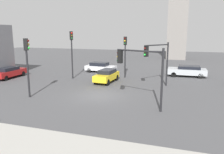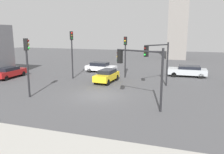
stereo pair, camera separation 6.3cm
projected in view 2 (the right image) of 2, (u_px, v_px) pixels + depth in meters
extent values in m
plane|color=#4C4C4F|center=(99.00, 95.00, 20.10)|extent=(100.05, 100.05, 0.00)
cube|color=#A8A59E|center=(26.00, 148.00, 10.84)|extent=(36.02, 3.98, 0.15)
cylinder|color=black|center=(167.00, 64.00, 23.30)|extent=(0.16, 0.16, 4.56)
cylinder|color=black|center=(157.00, 45.00, 21.92)|extent=(2.07, 2.78, 0.12)
cube|color=black|center=(146.00, 51.00, 21.20)|extent=(0.45, 0.45, 1.00)
sphere|color=#4C0F0C|center=(145.00, 48.00, 21.02)|extent=(0.20, 0.20, 0.20)
sphere|color=#594714|center=(145.00, 52.00, 21.08)|extent=(0.20, 0.20, 0.20)
sphere|color=green|center=(145.00, 55.00, 21.14)|extent=(0.20, 0.20, 0.20)
cylinder|color=black|center=(125.00, 57.00, 27.42)|extent=(0.16, 0.16, 5.04)
cube|color=black|center=(125.00, 41.00, 27.02)|extent=(0.34, 0.34, 1.00)
sphere|color=#4C0F0C|center=(125.00, 38.00, 26.78)|extent=(0.20, 0.20, 0.20)
sphere|color=yellow|center=(125.00, 41.00, 26.84)|extent=(0.20, 0.20, 0.20)
sphere|color=#14471E|center=(125.00, 43.00, 26.90)|extent=(0.20, 0.20, 0.20)
cylinder|color=black|center=(28.00, 68.00, 19.14)|extent=(0.16, 0.16, 5.07)
cube|color=black|center=(26.00, 44.00, 18.74)|extent=(0.43, 0.43, 1.00)
sphere|color=#4C0F0C|center=(28.00, 41.00, 18.71)|extent=(0.20, 0.20, 0.20)
sphere|color=#594714|center=(28.00, 44.00, 18.77)|extent=(0.20, 0.20, 0.20)
sphere|color=green|center=(29.00, 48.00, 18.83)|extent=(0.20, 0.20, 0.20)
cylinder|color=black|center=(162.00, 81.00, 15.60)|extent=(0.16, 0.16, 4.53)
cylinder|color=black|center=(139.00, 51.00, 16.37)|extent=(3.66, 1.46, 0.12)
cube|color=black|center=(120.00, 57.00, 17.49)|extent=(0.41, 0.41, 1.00)
sphere|color=#4C0F0C|center=(118.00, 53.00, 17.55)|extent=(0.20, 0.20, 0.20)
sphere|color=yellow|center=(118.00, 57.00, 17.61)|extent=(0.20, 0.20, 0.20)
sphere|color=#14471E|center=(118.00, 60.00, 17.67)|extent=(0.20, 0.20, 0.20)
cylinder|color=black|center=(72.00, 55.00, 26.84)|extent=(0.16, 0.16, 5.66)
cube|color=black|center=(71.00, 36.00, 26.38)|extent=(0.45, 0.45, 1.00)
sphere|color=red|center=(72.00, 33.00, 26.14)|extent=(0.20, 0.20, 0.20)
sphere|color=#594714|center=(72.00, 36.00, 26.20)|extent=(0.20, 0.20, 0.20)
sphere|color=#14471E|center=(72.00, 38.00, 26.26)|extent=(0.20, 0.20, 0.20)
cube|color=silver|center=(101.00, 68.00, 31.55)|extent=(4.33, 2.06, 0.61)
cube|color=black|center=(100.00, 64.00, 31.52)|extent=(2.46, 1.73, 0.51)
cylinder|color=black|center=(112.00, 70.00, 31.77)|extent=(0.64, 0.36, 0.62)
cylinder|color=black|center=(108.00, 71.00, 30.42)|extent=(0.64, 0.36, 0.62)
cylinder|color=black|center=(94.00, 69.00, 32.79)|extent=(0.64, 0.36, 0.62)
cylinder|color=black|center=(90.00, 70.00, 31.44)|extent=(0.64, 0.36, 0.62)
cube|color=#ADB2B7|center=(187.00, 71.00, 28.51)|extent=(4.71, 2.12, 0.70)
cube|color=black|center=(189.00, 67.00, 28.34)|extent=(2.64, 1.85, 0.41)
cylinder|color=black|center=(174.00, 75.00, 28.24)|extent=(0.63, 0.38, 0.63)
cylinder|color=black|center=(174.00, 72.00, 29.82)|extent=(0.63, 0.38, 0.63)
cylinder|color=black|center=(201.00, 76.00, 27.33)|extent=(0.63, 0.38, 0.63)
cylinder|color=black|center=(200.00, 74.00, 28.92)|extent=(0.63, 0.38, 0.63)
cube|color=maroon|center=(10.00, 73.00, 27.66)|extent=(1.82, 4.45, 0.66)
cube|color=black|center=(8.00, 69.00, 27.35)|extent=(1.59, 2.50, 0.43)
cylinder|color=black|center=(13.00, 73.00, 29.35)|extent=(0.33, 0.63, 0.62)
cylinder|color=black|center=(23.00, 74.00, 28.93)|extent=(0.33, 0.63, 0.62)
cylinder|color=black|center=(6.00, 78.00, 26.10)|extent=(0.33, 0.63, 0.62)
cube|color=yellow|center=(107.00, 76.00, 25.20)|extent=(1.90, 4.10, 0.67)
cube|color=black|center=(107.00, 71.00, 25.28)|extent=(1.58, 2.33, 0.47)
cylinder|color=black|center=(107.00, 82.00, 23.80)|extent=(0.34, 0.70, 0.68)
cylinder|color=black|center=(96.00, 81.00, 24.28)|extent=(0.34, 0.70, 0.68)
cylinder|color=black|center=(116.00, 78.00, 26.26)|extent=(0.34, 0.70, 0.68)
cylinder|color=black|center=(106.00, 77.00, 26.74)|extent=(0.34, 0.70, 0.68)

